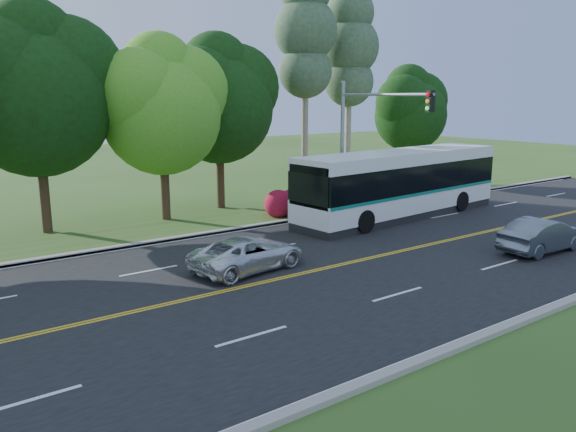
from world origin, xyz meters
TOP-DOWN VIEW (x-y plane):
  - ground at (0.00, 0.00)m, footprint 120.00×120.00m
  - road at (0.00, 0.00)m, footprint 60.00×14.00m
  - curb_north at (0.00, 7.15)m, footprint 60.00×0.30m
  - curb_south at (0.00, -7.15)m, footprint 60.00×0.30m
  - grass_verge at (0.00, 9.00)m, footprint 60.00×4.00m
  - lane_markings at (-0.09, 0.00)m, footprint 57.60×13.82m
  - tree_row at (-5.15, 12.13)m, footprint 44.70×9.10m
  - bougainvillea_hedge at (7.18, 8.15)m, footprint 9.50×2.25m
  - traffic_signal at (6.49, 5.40)m, footprint 0.42×6.10m
  - transit_bus at (8.39, 4.79)m, footprint 13.30×3.91m
  - sedan at (7.99, -3.40)m, footprint 4.23×1.62m
  - suv at (-3.01, 1.49)m, footprint 4.65×2.63m

SIDE VIEW (x-z plane):
  - ground at x=0.00m, z-range 0.00..0.00m
  - road at x=0.00m, z-range 0.00..0.02m
  - lane_markings at x=-0.09m, z-range 0.02..0.02m
  - grass_verge at x=0.00m, z-range 0.00..0.10m
  - curb_north at x=0.00m, z-range 0.00..0.15m
  - curb_south at x=0.00m, z-range 0.00..0.15m
  - suv at x=-3.01m, z-range 0.02..1.25m
  - sedan at x=7.99m, z-range 0.02..1.40m
  - bougainvillea_hedge at x=7.18m, z-range -0.03..1.47m
  - transit_bus at x=8.39m, z-range 0.00..3.44m
  - traffic_signal at x=6.49m, z-range 1.17..8.17m
  - tree_row at x=-5.15m, z-range -0.19..13.65m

